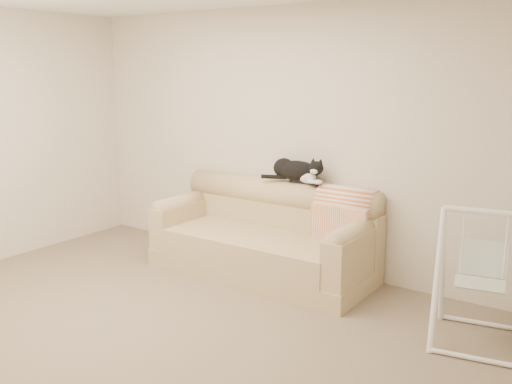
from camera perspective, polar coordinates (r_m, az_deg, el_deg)
ground_plane at (r=4.64m, az=-10.93°, el=-13.44°), size 5.00×5.00×0.00m
room_shell at (r=4.22m, az=-11.76°, el=5.64°), size 5.04×4.04×2.60m
sofa at (r=5.65m, az=0.98°, el=-4.66°), size 2.20×0.93×0.90m
remote_a at (r=5.61m, az=4.24°, el=1.06°), size 0.18×0.07×0.03m
remote_b at (r=5.51m, az=5.64°, el=0.81°), size 0.17×0.12×0.02m
tuxedo_cat at (r=5.59m, az=4.12°, el=2.17°), size 0.66×0.26×0.26m
throw_blanket at (r=5.38m, az=9.03°, el=-1.55°), size 0.56×0.38×0.58m
baby_swing at (r=4.50m, az=21.59°, el=-7.88°), size 0.73×0.77×1.03m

